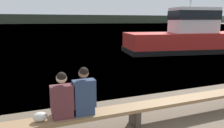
# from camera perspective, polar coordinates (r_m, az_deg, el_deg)

# --- Properties ---
(water_surface) EXTENTS (240.00, 240.00, 0.00)m
(water_surface) POSITION_cam_1_polar(r_m,az_deg,el_deg) (125.80, -20.76, 9.56)
(water_surface) COLOR #386084
(water_surface) RESTS_ON ground
(far_shoreline) EXTENTS (600.00, 12.00, 6.32)m
(far_shoreline) POSITION_cam_1_polar(r_m,az_deg,el_deg) (165.89, -21.15, 10.89)
(far_shoreline) COLOR #384233
(far_shoreline) RESTS_ON ground
(bench_main) EXTENTS (7.88, 0.44, 0.45)m
(bench_main) POSITION_cam_1_polar(r_m,az_deg,el_deg) (5.01, 6.02, -11.64)
(bench_main) COLOR #8E6B47
(bench_main) RESTS_ON ground
(person_left) EXTENTS (0.45, 0.40, 0.93)m
(person_left) POSITION_cam_1_polar(r_m,az_deg,el_deg) (4.38, -12.88, -8.77)
(person_left) COLOR #56282D
(person_left) RESTS_ON bench_main
(person_right) EXTENTS (0.45, 0.40, 0.99)m
(person_right) POSITION_cam_1_polar(r_m,az_deg,el_deg) (4.44, -7.37, -7.89)
(person_right) COLOR navy
(person_right) RESTS_ON bench_main
(shopping_bag) EXTENTS (0.27, 0.20, 0.18)m
(shopping_bag) POSITION_cam_1_polar(r_m,az_deg,el_deg) (4.44, -18.26, -12.96)
(shopping_bag) COLOR beige
(shopping_bag) RESTS_ON bench_main
(tugboat_red) EXTENTS (9.67, 4.92, 5.71)m
(tugboat_red) POSITION_cam_1_polar(r_m,az_deg,el_deg) (17.32, 19.20, 6.38)
(tugboat_red) COLOR red
(tugboat_red) RESTS_ON water_surface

